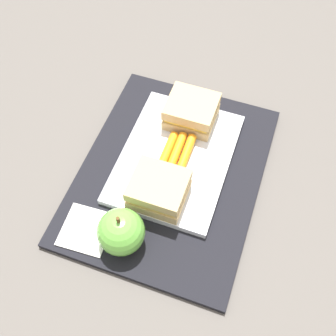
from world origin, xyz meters
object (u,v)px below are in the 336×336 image
at_px(food_tray, 176,158).
at_px(sandwich_half_left, 191,111).
at_px(apple, 121,232).
at_px(carrot_sticks_bundle, 176,153).
at_px(sandwich_half_right, 159,189).
at_px(paper_napkin, 86,230).

bearing_deg(food_tray, sandwich_half_left, 180.00).
bearing_deg(apple, carrot_sticks_bundle, 170.44).
height_order(food_tray, sandwich_half_right, sandwich_half_right).
distance_m(apple, paper_napkin, 0.07).
height_order(food_tray, sandwich_half_left, sandwich_half_left).
relative_size(apple, paper_napkin, 1.12).
distance_m(sandwich_half_right, paper_napkin, 0.12).
relative_size(sandwich_half_left, paper_napkin, 1.14).
distance_m(food_tray, sandwich_half_right, 0.08).
relative_size(sandwich_half_right, carrot_sticks_bundle, 1.02).
distance_m(sandwich_half_left, sandwich_half_right, 0.16).
bearing_deg(paper_napkin, sandwich_half_left, 160.61).
bearing_deg(paper_napkin, carrot_sticks_bundle, 152.27).
distance_m(sandwich_half_left, carrot_sticks_bundle, 0.08).
distance_m(food_tray, carrot_sticks_bundle, 0.01).
xyz_separation_m(sandwich_half_right, carrot_sticks_bundle, (-0.08, 0.00, -0.01)).
height_order(sandwich_half_right, carrot_sticks_bundle, sandwich_half_right).
bearing_deg(paper_napkin, apple, 92.40).
relative_size(sandwich_half_right, apple, 1.02).
distance_m(food_tray, apple, 0.16).
height_order(food_tray, carrot_sticks_bundle, carrot_sticks_bundle).
bearing_deg(carrot_sticks_bundle, apple, -9.56).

